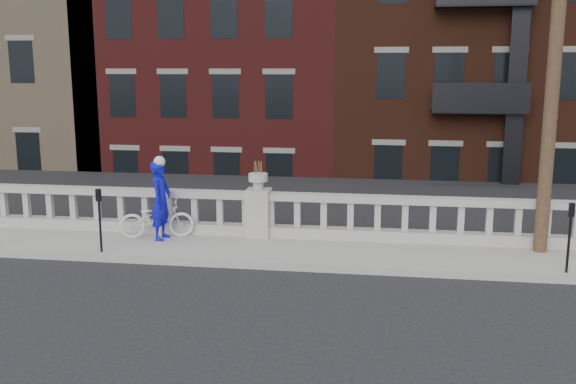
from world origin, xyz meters
name	(u,v)px	position (x,y,z in m)	size (l,w,h in m)	color
ground	(215,302)	(0.00, 0.00, 0.00)	(120.00, 120.00, 0.00)	black
sidewalk	(250,250)	(0.00, 3.00, 0.07)	(32.00, 2.20, 0.15)	gray
balustrade	(258,215)	(0.00, 3.95, 0.64)	(28.00, 0.34, 1.03)	gray
planter_pedestal	(258,207)	(0.00, 3.95, 0.83)	(0.55, 0.55, 1.76)	gray
lower_level	(341,94)	(0.56, 23.04, 2.63)	(80.00, 44.00, 20.80)	#605E59
utility_pole	(559,5)	(6.20, 3.60, 5.24)	(1.60, 0.28, 10.00)	#422D1E
parking_meter_b	(99,213)	(-3.06, 2.15, 1.00)	(0.10, 0.09, 1.36)	black
parking_meter_c	(570,230)	(6.37, 2.15, 1.00)	(0.10, 0.09, 1.36)	black
bicycle	(157,218)	(-2.29, 3.46, 0.59)	(0.59, 1.69, 0.89)	silver
cyclist	(161,200)	(-2.12, 3.34, 1.05)	(0.66, 0.43, 1.80)	#0C0CB8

